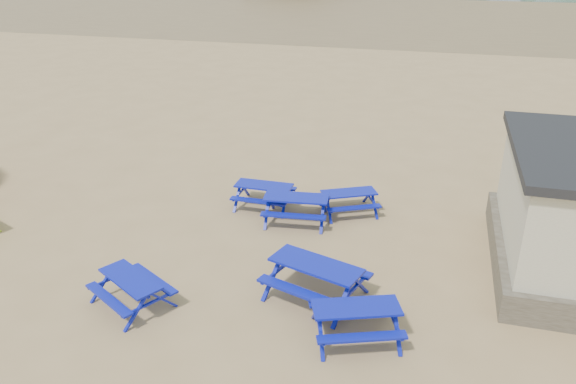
% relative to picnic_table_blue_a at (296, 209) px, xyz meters
% --- Properties ---
extents(ground, '(400.00, 400.00, 0.00)m').
position_rel_picnic_table_blue_a_xyz_m(ground, '(-1.49, -1.76, -0.38)').
color(ground, tan).
rests_on(ground, ground).
extents(wet_sand, '(400.00, 400.00, 0.00)m').
position_rel_picnic_table_blue_a_xyz_m(wet_sand, '(-1.49, 53.24, -0.38)').
color(wet_sand, olive).
rests_on(wet_sand, ground).
extents(picnic_table_blue_a, '(1.97, 1.66, 0.76)m').
position_rel_picnic_table_blue_a_xyz_m(picnic_table_blue_a, '(0.00, 0.00, 0.00)').
color(picnic_table_blue_a, '#1208A4').
rests_on(picnic_table_blue_a, ground).
extents(picnic_table_blue_b, '(1.70, 1.37, 0.71)m').
position_rel_picnic_table_blue_a_xyz_m(picnic_table_blue_b, '(-1.17, 0.68, -0.02)').
color(picnic_table_blue_b, '#1208A4').
rests_on(picnic_table_blue_b, ground).
extents(picnic_table_blue_c, '(2.00, 1.86, 0.67)m').
position_rel_picnic_table_blue_a_xyz_m(picnic_table_blue_c, '(1.36, 0.93, -0.05)').
color(picnic_table_blue_c, '#1208A4').
rests_on(picnic_table_blue_c, ground).
extents(picnic_table_blue_d, '(2.10, 1.98, 0.69)m').
position_rel_picnic_table_blue_a_xyz_m(picnic_table_blue_d, '(-2.47, -4.89, -0.03)').
color(picnic_table_blue_d, '#1208A4').
rests_on(picnic_table_blue_d, ground).
extents(picnic_table_blue_e, '(2.48, 2.22, 0.87)m').
position_rel_picnic_table_blue_a_xyz_m(picnic_table_blue_e, '(1.36, -3.54, 0.05)').
color(picnic_table_blue_e, '#1208A4').
rests_on(picnic_table_blue_e, ground).
extents(picnic_table_blue_f, '(2.14, 1.94, 0.74)m').
position_rel_picnic_table_blue_a_xyz_m(picnic_table_blue_f, '(2.45, -4.69, -0.01)').
color(picnic_table_blue_f, '#1208A4').
rests_on(picnic_table_blue_f, ground).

